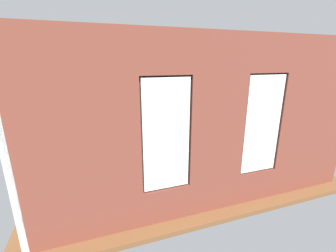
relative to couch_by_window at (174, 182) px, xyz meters
The scene contains 19 objects.
ground_plane 2.29m from the couch_by_window, 105.08° to the right, with size 7.26×6.42×0.10m, color brown.
brick_wall_with_windows 1.59m from the couch_by_window, 132.16° to the left, with size 6.66×0.30×3.34m.
white_wall_right 3.60m from the couch_by_window, 36.37° to the right, with size 0.10×5.42×3.34m, color white.
couch_by_window is the anchor object (origin of this frame).
couch_left 3.77m from the couch_by_window, 148.54° to the right, with size 0.91×2.05×0.80m.
coffee_table 2.54m from the couch_by_window, 96.09° to the right, with size 1.46×0.71×0.42m.
cup_ceramic 2.45m from the couch_by_window, 98.90° to the right, with size 0.08×0.08×0.10m, color #4C4C51.
candle_jar 2.74m from the couch_by_window, 104.21° to the right, with size 0.08×0.08×0.10m, color #B7333D.
remote_black 2.62m from the couch_by_window, 91.91° to the right, with size 0.05×0.17×0.02m, color black.
remote_silver 2.54m from the couch_by_window, 96.09° to the right, with size 0.05×0.17×0.02m, color #B2B2B7.
media_console 2.91m from the couch_by_window, 34.65° to the right, with size 0.97×0.42×0.54m, color black.
tv_flatscreen 2.96m from the couch_by_window, 34.70° to the right, with size 0.98×0.20×0.69m.
papasan_chair 4.05m from the couch_by_window, 84.03° to the right, with size 1.00×1.00×0.66m.
potted_plant_by_left_couch 4.44m from the couch_by_window, 129.36° to the right, with size 0.36×0.36×0.53m.
potted_plant_corner_far_left 3.39m from the couch_by_window, behind, with size 1.06×1.04×1.22m.
potted_plant_corner_near_left 5.56m from the couch_by_window, 127.44° to the right, with size 1.01×0.93×1.44m.
potted_plant_between_couches 1.51m from the couch_by_window, behind, with size 0.96×1.07×1.44m.
potted_plant_foreground_right 4.83m from the couch_by_window, 64.30° to the right, with size 0.83×0.83×1.03m.
potted_plant_near_tv 2.00m from the couch_by_window, 21.39° to the right, with size 1.04×0.87×1.12m.
Camera 1 is at (2.13, 6.22, 2.87)m, focal length 24.00 mm.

